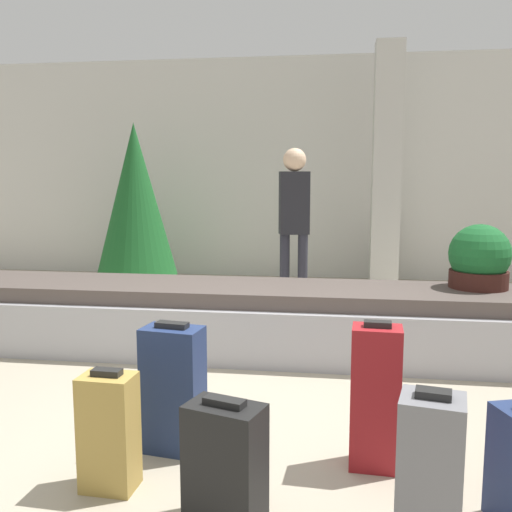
% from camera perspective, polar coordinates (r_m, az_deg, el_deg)
% --- Properties ---
extents(ground_plane, '(18.00, 18.00, 0.00)m').
position_cam_1_polar(ground_plane, '(3.40, -4.34, -17.95)').
color(ground_plane, '#9E937F').
extents(back_wall, '(18.00, 0.06, 3.20)m').
position_cam_1_polar(back_wall, '(8.48, 3.70, 8.70)').
color(back_wall, beige).
rests_on(back_wall, ground_plane).
extents(carousel, '(8.74, 0.99, 0.57)m').
position_cam_1_polar(carousel, '(4.89, -0.00, -6.37)').
color(carousel, '#9E9EA3').
rests_on(carousel, ground_plane).
extents(pillar, '(0.37, 0.37, 3.20)m').
position_cam_1_polar(pillar, '(7.75, 12.91, 8.59)').
color(pillar, beige).
rests_on(pillar, ground_plane).
extents(suitcase_1, '(0.26, 0.20, 0.59)m').
position_cam_1_polar(suitcase_1, '(2.91, -14.49, -16.65)').
color(suitcase_1, '#A3843D').
rests_on(suitcase_1, ground_plane).
extents(suitcase_2, '(0.26, 0.20, 0.77)m').
position_cam_1_polar(suitcase_2, '(3.04, 11.86, -13.66)').
color(suitcase_2, maroon).
rests_on(suitcase_2, ground_plane).
extents(suitcase_3, '(0.28, 0.26, 0.68)m').
position_cam_1_polar(suitcase_3, '(2.46, 16.98, -20.42)').
color(suitcase_3, slate).
rests_on(suitcase_3, ground_plane).
extents(suitcase_4, '(0.37, 0.29, 0.57)m').
position_cam_1_polar(suitcase_4, '(2.57, -3.12, -20.16)').
color(suitcase_4, black).
rests_on(suitcase_4, ground_plane).
extents(suitcase_5, '(0.34, 0.24, 0.72)m').
position_cam_1_polar(suitcase_5, '(3.19, -8.27, -13.04)').
color(suitcase_5, navy).
rests_on(suitcase_5, ground_plane).
extents(potted_plant_0, '(0.49, 0.49, 0.53)m').
position_cam_1_polar(potted_plant_0, '(5.03, 21.44, -0.31)').
color(potted_plant_0, '#381914').
rests_on(potted_plant_0, carousel).
extents(traveler_0, '(0.35, 0.25, 1.79)m').
position_cam_1_polar(traveler_0, '(6.26, 3.83, 4.27)').
color(traveler_0, '#282833').
rests_on(traveler_0, ground_plane).
extents(decorated_tree, '(1.07, 1.07, 2.18)m').
position_cam_1_polar(decorated_tree, '(7.73, -11.96, 5.51)').
color(decorated_tree, '#4C331E').
rests_on(decorated_tree, ground_plane).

